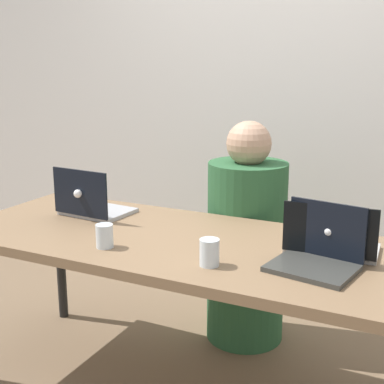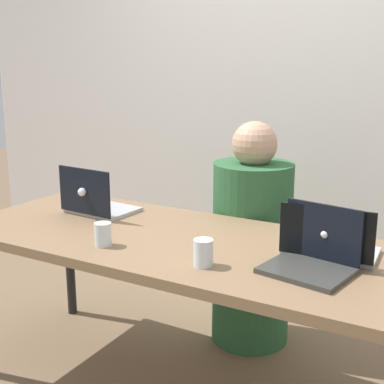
{
  "view_description": "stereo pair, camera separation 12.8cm",
  "coord_description": "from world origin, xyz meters",
  "px_view_note": "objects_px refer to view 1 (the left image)",
  "views": [
    {
      "loc": [
        0.94,
        -1.83,
        1.41
      ],
      "look_at": [
        0.0,
        0.08,
        0.89
      ],
      "focal_mm": 50.0,
      "sensor_mm": 36.0,
      "label": 1
    },
    {
      "loc": [
        1.05,
        -1.77,
        1.41
      ],
      "look_at": [
        0.0,
        0.08,
        0.89
      ],
      "focal_mm": 50.0,
      "sensor_mm": 36.0,
      "label": 2
    }
  ],
  "objects_px": {
    "laptop_back_left": "(92,205)",
    "water_glass_left": "(105,237)",
    "water_glass_right": "(209,254)",
    "person_at_center": "(246,245)",
    "laptop_front_right": "(317,254)",
    "laptop_back_right": "(331,242)"
  },
  "relations": [
    {
      "from": "laptop_back_left",
      "to": "water_glass_left",
      "type": "xyz_separation_m",
      "value": [
        0.31,
        -0.34,
        -0.01
      ]
    },
    {
      "from": "laptop_back_left",
      "to": "water_glass_right",
      "type": "xyz_separation_m",
      "value": [
        0.75,
        -0.34,
        -0.01
      ]
    },
    {
      "from": "water_glass_right",
      "to": "water_glass_left",
      "type": "relative_size",
      "value": 1.05
    },
    {
      "from": "person_at_center",
      "to": "water_glass_left",
      "type": "bearing_deg",
      "value": 69.48
    },
    {
      "from": "laptop_front_right",
      "to": "laptop_back_left",
      "type": "height_order",
      "value": "laptop_back_left"
    },
    {
      "from": "person_at_center",
      "to": "water_glass_left",
      "type": "height_order",
      "value": "person_at_center"
    },
    {
      "from": "person_at_center",
      "to": "laptop_back_left",
      "type": "relative_size",
      "value": 3.51
    },
    {
      "from": "person_at_center",
      "to": "water_glass_right",
      "type": "bearing_deg",
      "value": 100.01
    },
    {
      "from": "water_glass_right",
      "to": "water_glass_left",
      "type": "xyz_separation_m",
      "value": [
        -0.44,
        -0.01,
        -0.0
      ]
    },
    {
      "from": "water_glass_right",
      "to": "water_glass_left",
      "type": "bearing_deg",
      "value": -179.22
    },
    {
      "from": "water_glass_left",
      "to": "laptop_front_right",
      "type": "bearing_deg",
      "value": 11.26
    },
    {
      "from": "laptop_back_left",
      "to": "laptop_back_right",
      "type": "bearing_deg",
      "value": -177.29
    },
    {
      "from": "laptop_back_right",
      "to": "laptop_back_left",
      "type": "xyz_separation_m",
      "value": [
        -1.11,
        0.03,
        0.0
      ]
    },
    {
      "from": "laptop_back_right",
      "to": "water_glass_right",
      "type": "relative_size",
      "value": 3.58
    },
    {
      "from": "laptop_front_right",
      "to": "laptop_back_right",
      "type": "bearing_deg",
      "value": 94.55
    },
    {
      "from": "laptop_back_left",
      "to": "water_glass_left",
      "type": "distance_m",
      "value": 0.46
    },
    {
      "from": "person_at_center",
      "to": "water_glass_left",
      "type": "xyz_separation_m",
      "value": [
        -0.29,
        -0.81,
        0.24
      ]
    },
    {
      "from": "laptop_back_right",
      "to": "laptop_back_left",
      "type": "height_order",
      "value": "laptop_back_left"
    },
    {
      "from": "laptop_back_left",
      "to": "water_glass_right",
      "type": "distance_m",
      "value": 0.83
    },
    {
      "from": "laptop_front_right",
      "to": "water_glass_right",
      "type": "relative_size",
      "value": 3.25
    },
    {
      "from": "water_glass_right",
      "to": "person_at_center",
      "type": "bearing_deg",
      "value": 100.99
    },
    {
      "from": "person_at_center",
      "to": "laptop_back_right",
      "type": "distance_m",
      "value": 0.75
    }
  ]
}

